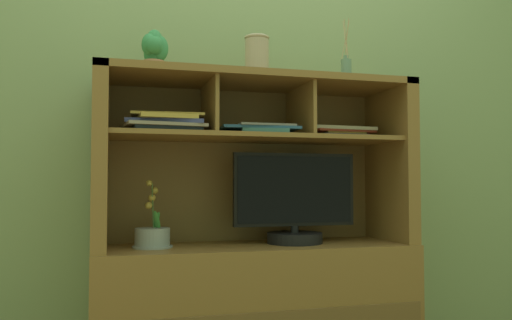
{
  "coord_description": "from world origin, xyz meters",
  "views": [
    {
      "loc": [
        -0.62,
        -2.25,
        0.79
      ],
      "look_at": [
        0.0,
        0.0,
        0.89
      ],
      "focal_mm": 36.83,
      "sensor_mm": 36.0,
      "label": 1
    }
  ],
  "objects_px": {
    "media_console": "(256,270)",
    "potted_succulent": "(154,50)",
    "magazine_stack_right": "(165,124)",
    "diffuser_bottle": "(346,71)",
    "magazine_stack_centre": "(261,130)",
    "ceramic_vase": "(257,57)",
    "tv_monitor": "(295,205)",
    "potted_orchid": "(152,236)",
    "magazine_stack_left": "(337,133)"
  },
  "relations": [
    {
      "from": "media_console",
      "to": "potted_succulent",
      "type": "bearing_deg",
      "value": 178.7
    },
    {
      "from": "magazine_stack_right",
      "to": "diffuser_bottle",
      "type": "bearing_deg",
      "value": 5.03
    },
    {
      "from": "magazine_stack_centre",
      "to": "ceramic_vase",
      "type": "xyz_separation_m",
      "value": [
        -0.01,
        0.02,
        0.33
      ]
    },
    {
      "from": "magazine_stack_right",
      "to": "diffuser_bottle",
      "type": "relative_size",
      "value": 1.12
    },
    {
      "from": "media_console",
      "to": "tv_monitor",
      "type": "bearing_deg",
      "value": -4.64
    },
    {
      "from": "magazine_stack_centre",
      "to": "magazine_stack_right",
      "type": "height_order",
      "value": "magazine_stack_right"
    },
    {
      "from": "magazine_stack_right",
      "to": "potted_succulent",
      "type": "height_order",
      "value": "potted_succulent"
    },
    {
      "from": "potted_orchid",
      "to": "diffuser_bottle",
      "type": "distance_m",
      "value": 1.18
    },
    {
      "from": "media_console",
      "to": "diffuser_bottle",
      "type": "bearing_deg",
      "value": 1.78
    },
    {
      "from": "magazine_stack_left",
      "to": "magazine_stack_centre",
      "type": "relative_size",
      "value": 0.98
    },
    {
      "from": "media_console",
      "to": "tv_monitor",
      "type": "distance_m",
      "value": 0.33
    },
    {
      "from": "magazine_stack_right",
      "to": "diffuser_bottle",
      "type": "distance_m",
      "value": 0.91
    },
    {
      "from": "magazine_stack_centre",
      "to": "media_console",
      "type": "bearing_deg",
      "value": 107.47
    },
    {
      "from": "diffuser_bottle",
      "to": "media_console",
      "type": "bearing_deg",
      "value": -178.22
    },
    {
      "from": "potted_orchid",
      "to": "magazine_stack_centre",
      "type": "relative_size",
      "value": 0.81
    },
    {
      "from": "potted_orchid",
      "to": "diffuser_bottle",
      "type": "bearing_deg",
      "value": 1.2
    },
    {
      "from": "media_console",
      "to": "diffuser_bottle",
      "type": "height_order",
      "value": "diffuser_bottle"
    },
    {
      "from": "magazine_stack_centre",
      "to": "potted_succulent",
      "type": "distance_m",
      "value": 0.58
    },
    {
      "from": "media_console",
      "to": "magazine_stack_centre",
      "type": "bearing_deg",
      "value": -72.53
    },
    {
      "from": "potted_orchid",
      "to": "magazine_stack_left",
      "type": "relative_size",
      "value": 0.82
    },
    {
      "from": "magazine_stack_left",
      "to": "magazine_stack_right",
      "type": "bearing_deg",
      "value": -172.57
    },
    {
      "from": "potted_orchid",
      "to": "media_console",
      "type": "bearing_deg",
      "value": 0.62
    },
    {
      "from": "media_console",
      "to": "potted_orchid",
      "type": "distance_m",
      "value": 0.48
    },
    {
      "from": "media_console",
      "to": "magazine_stack_left",
      "type": "height_order",
      "value": "media_console"
    },
    {
      "from": "ceramic_vase",
      "to": "potted_succulent",
      "type": "bearing_deg",
      "value": 175.92
    },
    {
      "from": "magazine_stack_left",
      "to": "ceramic_vase",
      "type": "bearing_deg",
      "value": -170.76
    },
    {
      "from": "magazine_stack_right",
      "to": "potted_succulent",
      "type": "bearing_deg",
      "value": 120.97
    },
    {
      "from": "media_console",
      "to": "magazine_stack_right",
      "type": "height_order",
      "value": "media_console"
    },
    {
      "from": "media_console",
      "to": "magazine_stack_centre",
      "type": "distance_m",
      "value": 0.62
    },
    {
      "from": "magazine_stack_left",
      "to": "magazine_stack_right",
      "type": "distance_m",
      "value": 0.83
    },
    {
      "from": "tv_monitor",
      "to": "media_console",
      "type": "bearing_deg",
      "value": 175.36
    },
    {
      "from": "potted_orchid",
      "to": "magazine_stack_right",
      "type": "relative_size",
      "value": 0.81
    },
    {
      "from": "tv_monitor",
      "to": "potted_orchid",
      "type": "relative_size",
      "value": 2.0
    },
    {
      "from": "magazine_stack_left",
      "to": "ceramic_vase",
      "type": "relative_size",
      "value": 1.86
    },
    {
      "from": "tv_monitor",
      "to": "magazine_stack_right",
      "type": "relative_size",
      "value": 1.62
    },
    {
      "from": "tv_monitor",
      "to": "diffuser_bottle",
      "type": "distance_m",
      "value": 0.69
    },
    {
      "from": "media_console",
      "to": "potted_succulent",
      "type": "distance_m",
      "value": 1.05
    },
    {
      "from": "potted_orchid",
      "to": "tv_monitor",
      "type": "bearing_deg",
      "value": -0.88
    },
    {
      "from": "tv_monitor",
      "to": "magazine_stack_centre",
      "type": "bearing_deg",
      "value": -169.8
    },
    {
      "from": "magazine_stack_centre",
      "to": "magazine_stack_left",
      "type": "bearing_deg",
      "value": 12.61
    },
    {
      "from": "potted_succulent",
      "to": "diffuser_bottle",
      "type": "bearing_deg",
      "value": 0.24
    },
    {
      "from": "tv_monitor",
      "to": "magazine_stack_right",
      "type": "xyz_separation_m",
      "value": [
        -0.59,
        -0.05,
        0.35
      ]
    },
    {
      "from": "media_console",
      "to": "tv_monitor",
      "type": "xyz_separation_m",
      "value": [
        0.18,
        -0.01,
        0.28
      ]
    },
    {
      "from": "magazine_stack_left",
      "to": "diffuser_bottle",
      "type": "bearing_deg",
      "value": -41.28
    },
    {
      "from": "media_console",
      "to": "potted_orchid",
      "type": "height_order",
      "value": "media_console"
    },
    {
      "from": "tv_monitor",
      "to": "diffuser_bottle",
      "type": "bearing_deg",
      "value": 5.97
    },
    {
      "from": "magazine_stack_right",
      "to": "potted_succulent",
      "type": "relative_size",
      "value": 1.82
    },
    {
      "from": "potted_orchid",
      "to": "magazine_stack_left",
      "type": "xyz_separation_m",
      "value": [
        0.87,
        0.05,
        0.46
      ]
    },
    {
      "from": "tv_monitor",
      "to": "potted_succulent",
      "type": "bearing_deg",
      "value": 177.75
    },
    {
      "from": "media_console",
      "to": "diffuser_bottle",
      "type": "xyz_separation_m",
      "value": [
        0.45,
        0.01,
        0.92
      ]
    }
  ]
}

